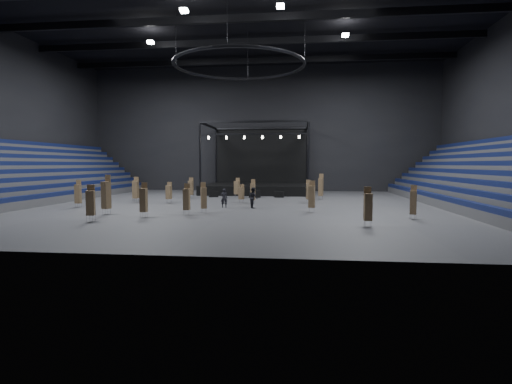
# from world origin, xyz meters

# --- Properties ---
(floor) EXTENTS (50.00, 50.00, 0.00)m
(floor) POSITION_xyz_m (0.00, 0.00, 0.00)
(floor) COLOR #414143
(floor) RESTS_ON ground
(ceiling) EXTENTS (50.00, 42.00, 0.20)m
(ceiling) POSITION_xyz_m (0.00, 0.00, 18.00)
(ceiling) COLOR black
(ceiling) RESTS_ON wall_back
(wall_back) EXTENTS (50.00, 0.20, 18.00)m
(wall_back) POSITION_xyz_m (0.00, 21.00, 9.00)
(wall_back) COLOR black
(wall_back) RESTS_ON ground
(wall_front) EXTENTS (50.00, 0.20, 18.00)m
(wall_front) POSITION_xyz_m (0.00, -21.00, 9.00)
(wall_front) COLOR black
(wall_front) RESTS_ON ground
(bleachers_left) EXTENTS (7.20, 40.00, 6.40)m
(bleachers_left) POSITION_xyz_m (-22.94, 0.00, 1.73)
(bleachers_left) COLOR #464649
(bleachers_left) RESTS_ON floor
(bleachers_right) EXTENTS (7.20, 40.00, 6.40)m
(bleachers_right) POSITION_xyz_m (22.94, 0.00, 1.73)
(bleachers_right) COLOR #464649
(bleachers_right) RESTS_ON floor
(stage) EXTENTS (14.00, 10.00, 9.20)m
(stage) POSITION_xyz_m (0.00, 16.24, 1.45)
(stage) COLOR black
(stage) RESTS_ON floor
(truss_ring) EXTENTS (12.30, 12.30, 5.15)m
(truss_ring) POSITION_xyz_m (-0.00, 0.00, 13.00)
(truss_ring) COLOR black
(truss_ring) RESTS_ON ceiling
(roof_girders) EXTENTS (49.00, 30.35, 0.70)m
(roof_girders) POSITION_xyz_m (0.00, -0.00, 17.20)
(roof_girders) COLOR black
(roof_girders) RESTS_ON ceiling
(floodlights) EXTENTS (28.60, 16.60, 0.25)m
(floodlights) POSITION_xyz_m (0.00, -4.00, 16.60)
(floodlights) COLOR white
(floodlights) RESTS_ON roof_girders
(flight_case_left) EXTENTS (1.18, 0.85, 0.71)m
(flight_case_left) POSITION_xyz_m (-4.48, 8.79, 0.36)
(flight_case_left) COLOR black
(flight_case_left) RESTS_ON floor
(flight_case_mid) EXTENTS (1.39, 1.02, 0.83)m
(flight_case_mid) POSITION_xyz_m (0.45, 8.55, 0.42)
(flight_case_mid) COLOR black
(flight_case_mid) RESTS_ON floor
(flight_case_right) EXTENTS (1.14, 0.73, 0.70)m
(flight_case_right) POSITION_xyz_m (3.25, 9.11, 0.35)
(flight_case_right) COLOR black
(flight_case_right) RESTS_ON floor
(chair_stack_0) EXTENTS (0.51, 0.51, 2.37)m
(chair_stack_0) POSITION_xyz_m (-6.62, 6.66, 1.25)
(chair_stack_0) COLOR silver
(chair_stack_0) RESTS_ON floor
(chair_stack_1) EXTENTS (0.68, 0.68, 3.06)m
(chair_stack_1) POSITION_xyz_m (-9.15, -8.03, 1.55)
(chair_stack_1) COLOR silver
(chair_stack_1) RESTS_ON floor
(chair_stack_2) EXTENTS (0.58, 0.58, 1.87)m
(chair_stack_2) POSITION_xyz_m (-0.16, 2.18, 1.00)
(chair_stack_2) COLOR silver
(chair_stack_2) RESTS_ON floor
(chair_stack_3) EXTENTS (0.52, 0.52, 2.59)m
(chair_stack_3) POSITION_xyz_m (-10.83, 1.37, 1.34)
(chair_stack_3) COLOR silver
(chair_stack_3) RESTS_ON floor
(chair_stack_4) EXTENTS (0.53, 0.53, 2.33)m
(chair_stack_4) POSITION_xyz_m (6.53, 2.87, 1.20)
(chair_stack_4) COLOR silver
(chair_stack_4) RESTS_ON floor
(chair_stack_5) EXTENTS (0.56, 0.56, 2.45)m
(chair_stack_5) POSITION_xyz_m (-1.93, -6.21, 1.24)
(chair_stack_5) COLOR silver
(chair_stack_5) RESTS_ON floor
(chair_stack_6) EXTENTS (0.64, 0.64, 2.50)m
(chair_stack_6) POSITION_xyz_m (-8.33, -11.82, 1.30)
(chair_stack_6) COLOR silver
(chair_stack_6) RESTS_ON floor
(chair_stack_7) EXTENTS (0.60, 0.60, 2.83)m
(chair_stack_7) POSITION_xyz_m (7.92, 6.89, 1.43)
(chair_stack_7) COLOR silver
(chair_stack_7) RESTS_ON floor
(chair_stack_8) EXTENTS (0.49, 0.49, 2.49)m
(chair_stack_8) POSITION_xyz_m (9.89, -11.99, 1.27)
(chair_stack_8) COLOR silver
(chair_stack_8) RESTS_ON floor
(chair_stack_9) EXTENTS (0.46, 0.46, 2.40)m
(chair_stack_9) POSITION_xyz_m (-2.91, -7.62, 1.24)
(chair_stack_9) COLOR silver
(chair_stack_9) RESTS_ON floor
(chair_stack_10) EXTENTS (0.51, 0.51, 2.48)m
(chair_stack_10) POSITION_xyz_m (-14.00, -3.71, 1.27)
(chair_stack_10) COLOR silver
(chair_stack_10) RESTS_ON floor
(chair_stack_11) EXTENTS (0.68, 0.68, 2.30)m
(chair_stack_11) POSITION_xyz_m (-1.56, 8.01, 1.22)
(chair_stack_11) COLOR silver
(chair_stack_11) RESTS_ON floor
(chair_stack_12) EXTENTS (0.54, 0.54, 2.41)m
(chair_stack_12) POSITION_xyz_m (13.61, -8.21, 1.22)
(chair_stack_12) COLOR silver
(chair_stack_12) RESTS_ON floor
(chair_stack_13) EXTENTS (0.59, 0.59, 2.16)m
(chair_stack_13) POSITION_xyz_m (-11.74, 3.34, 1.16)
(chair_stack_13) COLOR silver
(chair_stack_13) RESTS_ON floor
(chair_stack_14) EXTENTS (0.57, 0.57, 2.57)m
(chair_stack_14) POSITION_xyz_m (6.63, -5.02, 1.31)
(chair_stack_14) COLOR silver
(chair_stack_14) RESTS_ON floor
(chair_stack_15) EXTENTS (0.47, 0.47, 2.41)m
(chair_stack_15) POSITION_xyz_m (1.09, 1.37, 1.23)
(chair_stack_15) COLOR silver
(chair_stack_15) RESTS_ON floor
(chair_stack_16) EXTENTS (0.53, 0.53, 2.10)m
(chair_stack_16) POSITION_xyz_m (-7.30, 1.16, 1.13)
(chair_stack_16) COLOR silver
(chair_stack_16) RESTS_ON floor
(chair_stack_17) EXTENTS (0.46, 0.46, 2.54)m
(chair_stack_17) POSITION_xyz_m (-5.66, -9.24, 1.30)
(chair_stack_17) COLOR silver
(chair_stack_17) RESTS_ON floor
(man_center) EXTENTS (0.68, 0.51, 1.70)m
(man_center) POSITION_xyz_m (-1.07, -2.17, 0.85)
(man_center) COLOR black
(man_center) RESTS_ON floor
(crew_member) EXTENTS (1.00, 1.10, 1.85)m
(crew_member) POSITION_xyz_m (1.60, -2.37, 0.92)
(crew_member) COLOR black
(crew_member) RESTS_ON floor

